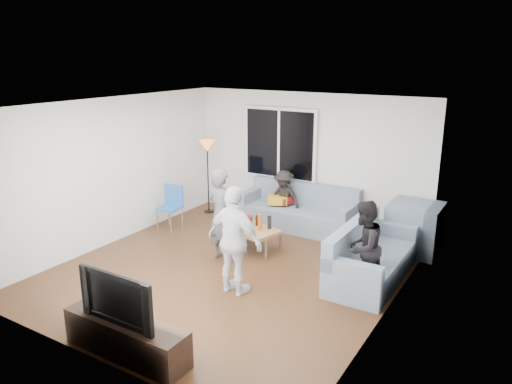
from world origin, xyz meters
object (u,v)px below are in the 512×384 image
Objects in this scene: tv_console at (126,337)px; coffee_table at (249,237)px; side_chair at (169,208)px; floor_lamp at (208,177)px; television at (123,296)px; player_right at (235,241)px; spectator_right at (363,247)px; sofa_back_section at (297,207)px; player_left at (221,215)px; spectator_back at (283,198)px; sofa_right_section at (373,253)px.

coffee_table is at bearing 98.19° from tv_console.
side_chair is 0.55× the size of floor_lamp.
television is (2.31, -3.40, 0.31)m from side_chair.
spectator_right is at bearing -141.65° from player_right.
player_right is 1.91m from television.
coffee_table is at bearing -35.09° from floor_lamp.
spectator_right is at bearing -43.98° from sofa_back_section.
spectator_right is 3.38m from tv_console.
spectator_back is (0.05, 2.06, -0.22)m from player_left.
tv_console reaches higher than coffee_table.
spectator_back is at bearing -121.54° from spectator_right.
sofa_back_section reaches higher than tv_console.
coffee_table is 2.31m from floor_lamp.
player_left is at bearing 104.17° from sofa_right_section.
side_chair is 4.13m from television.
side_chair is 0.78× the size of spectator_back.
floor_lamp is at bearing 71.90° from sofa_right_section.
sofa_back_section is 2.45m from sofa_right_section.
tv_console is at bearing -87.23° from sofa_back_section.
player_right is at bearing 83.33° from tv_console.
sofa_back_section is 2.07× the size of spectator_back.
floor_lamp reaches higher than tv_console.
television is at bearing -63.55° from side_chair.
spectator_right is at bearing -15.46° from side_chair.
spectator_back is at bearing -68.63° from player_right.
spectator_back is (1.76, 1.40, 0.12)m from side_chair.
coffee_table is 0.71× the size of floor_lamp.
sofa_right_section is 3.78m from tv_console.
tv_console is (-0.22, -1.89, -0.57)m from player_right.
floor_lamp is at bearing -105.51° from spectator_right.
floor_lamp is 5.21m from television.
side_chair is at bearing 89.14° from sofa_right_section.
spectator_back is (-0.78, 2.91, -0.24)m from player_right.
spectator_back is 4.84m from tv_console.
player_right is at bearing -64.62° from coffee_table.
player_left reaches higher than spectator_right.
sofa_back_section is 2.93m from player_right.
sofa_right_section is at bearing -33.11° from spectator_back.
sofa_back_section is 2.20× the size of television.
floor_lamp is 1.14× the size of spectator_right.
sofa_right_section is 1.25× the size of tv_console.
tv_console is at bearing 152.26° from sofa_right_section.
sofa_right_section is 2.47m from player_left.
sofa_back_section is at bearing 92.77° from tv_console.
floor_lamp reaches higher than spectator_right.
television is at bearing -81.81° from coffee_table.
television is (0.49, -3.39, 0.54)m from coffee_table.
coffee_table is 1.28× the size of side_chair.
coffee_table is 0.71× the size of player_left.
floor_lamp is (-4.07, 1.33, 0.36)m from sofa_right_section.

